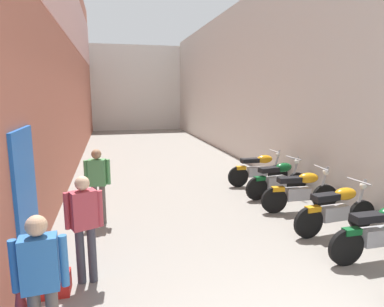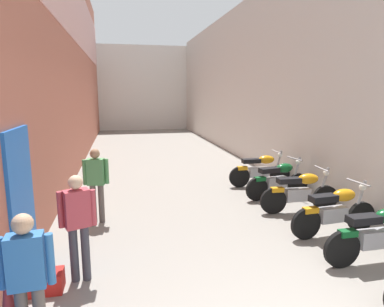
{
  "view_description": "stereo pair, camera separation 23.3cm",
  "coord_description": "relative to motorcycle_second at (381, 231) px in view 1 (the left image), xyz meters",
  "views": [
    {
      "loc": [
        -1.92,
        -1.61,
        2.69
      ],
      "look_at": [
        0.03,
        6.43,
        1.18
      ],
      "focal_mm": 31.35,
      "sensor_mm": 36.0,
      "label": 1
    },
    {
      "loc": [
        -1.7,
        -1.66,
        2.69
      ],
      "look_at": [
        0.03,
        6.43,
        1.18
      ],
      "focal_mm": 31.35,
      "sensor_mm": 36.0,
      "label": 2
    }
  ],
  "objects": [
    {
      "name": "motorcycle_second",
      "position": [
        0.0,
        0.0,
        0.0
      ],
      "size": [
        1.85,
        0.58,
        1.04
      ],
      "color": "black",
      "rests_on": "ground"
    },
    {
      "name": "building_left",
      "position": [
        -5.57,
        8.85,
        3.53
      ],
      "size": [
        0.45,
        22.94,
        7.98
      ],
      "color": "#B76651",
      "rests_on": "ground"
    },
    {
      "name": "umbrella_leaning",
      "position": [
        -5.07,
        -0.93,
        0.18
      ],
      "size": [
        0.2,
        0.35,
        0.97
      ],
      "color": "#4C4C4C",
      "rests_on": "ground"
    },
    {
      "name": "motorcycle_fifth",
      "position": [
        -0.0,
        3.44,
        0.0
      ],
      "size": [
        1.84,
        0.58,
        1.04
      ],
      "color": "black",
      "rests_on": "ground"
    },
    {
      "name": "motorcycle_third",
      "position": [
        -0.0,
        1.09,
        0.0
      ],
      "size": [
        1.85,
        0.58,
        1.04
      ],
      "color": "black",
      "rests_on": "ground"
    },
    {
      "name": "building_right",
      "position": [
        1.14,
        8.88,
        2.6
      ],
      "size": [
        0.45,
        22.94,
        6.21
      ],
      "color": "beige",
      "rests_on": "ground"
    },
    {
      "name": "pedestrian_mid_alley",
      "position": [
        -4.56,
        0.47,
        0.42
      ],
      "size": [
        0.52,
        0.31,
        1.57
      ],
      "color": "#383842",
      "rests_on": "ground"
    },
    {
      "name": "building_far_end",
      "position": [
        -2.22,
        21.35,
        2.49
      ],
      "size": [
        9.32,
        2.0,
        5.98
      ],
      "primitive_type": "cube",
      "color": "silver",
      "rests_on": "ground"
    },
    {
      "name": "motorcycle_sixth",
      "position": [
        0.0,
        4.59,
        0.0
      ],
      "size": [
        1.85,
        0.58,
        1.04
      ],
      "color": "black",
      "rests_on": "ground"
    },
    {
      "name": "pedestrian_by_doorway",
      "position": [
        -4.86,
        -0.98,
        0.42
      ],
      "size": [
        0.52,
        0.23,
        1.57
      ],
      "color": "#564C47",
      "rests_on": "ground"
    },
    {
      "name": "motorcycle_fourth",
      "position": [
        -0.0,
        2.36,
        0.0
      ],
      "size": [
        1.85,
        0.58,
        1.04
      ],
      "color": "black",
      "rests_on": "ground"
    },
    {
      "name": "plastic_crate",
      "position": [
        -4.99,
        0.27,
        -0.36
      ],
      "size": [
        0.44,
        0.32,
        0.28
      ],
      "primitive_type": "cube",
      "color": "red",
      "rests_on": "ground"
    },
    {
      "name": "pedestrian_further_down",
      "position": [
        -4.45,
        2.7,
        0.42
      ],
      "size": [
        0.52,
        0.26,
        1.57
      ],
      "color": "#564C47",
      "rests_on": "ground"
    },
    {
      "name": "ground_plane",
      "position": [
        -2.22,
        6.88,
        -0.5
      ],
      "size": [
        38.94,
        38.94,
        0.0
      ],
      "primitive_type": "plane",
      "color": "gray"
    }
  ]
}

